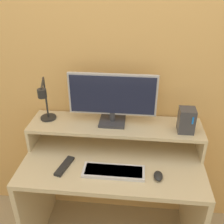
{
  "coord_description": "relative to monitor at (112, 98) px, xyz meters",
  "views": [
    {
      "loc": [
        0.13,
        -1.01,
        1.79
      ],
      "look_at": [
        -0.01,
        0.32,
        1.06
      ],
      "focal_mm": 42.0,
      "sensor_mm": 36.0,
      "label": 1
    }
  ],
  "objects": [
    {
      "name": "monitor",
      "position": [
        0.0,
        0.0,
        0.0
      ],
      "size": [
        0.56,
        0.16,
        0.34
      ],
      "color": "#38383D",
      "rests_on": "monitor_shelf"
    },
    {
      "name": "monitor_shelf",
      "position": [
        0.02,
        -0.02,
        -0.21
      ],
      "size": [
        1.12,
        0.28,
        0.17
      ],
      "color": "beige",
      "rests_on": "desk"
    },
    {
      "name": "wall_back",
      "position": [
        0.02,
        0.15,
        0.16
      ],
      "size": [
        6.0,
        0.05,
        2.5
      ],
      "color": "#E5AD60",
      "rests_on": "ground_plane"
    },
    {
      "name": "router_dock",
      "position": [
        0.46,
        -0.06,
        -0.1
      ],
      "size": [
        0.1,
        0.1,
        0.15
      ],
      "color": "#3D3D42",
      "rests_on": "monitor_shelf"
    },
    {
      "name": "keyboard",
      "position": [
        0.04,
        -0.29,
        -0.34
      ],
      "size": [
        0.37,
        0.13,
        0.02
      ],
      "color": "silver",
      "rests_on": "desk"
    },
    {
      "name": "desk",
      "position": [
        0.02,
        -0.17,
        -0.57
      ],
      "size": [
        1.12,
        0.59,
        0.74
      ],
      "color": "beige",
      "rests_on": "ground_plane"
    },
    {
      "name": "desk_lamp",
      "position": [
        -0.41,
        -0.07,
        -0.03
      ],
      "size": [
        0.13,
        0.26,
        0.3
      ],
      "color": "black",
      "rests_on": "monitor_shelf"
    },
    {
      "name": "mouse",
      "position": [
        0.3,
        -0.31,
        -0.33
      ],
      "size": [
        0.05,
        0.08,
        0.03
      ],
      "color": "black",
      "rests_on": "desk"
    },
    {
      "name": "remote_control",
      "position": [
        -0.26,
        -0.28,
        -0.34
      ],
      "size": [
        0.09,
        0.19,
        0.02
      ],
      "color": "black",
      "rests_on": "desk"
    }
  ]
}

